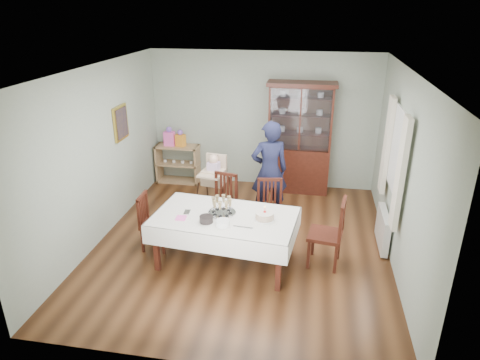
% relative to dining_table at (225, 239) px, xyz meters
% --- Properties ---
extents(floor, '(5.00, 5.00, 0.00)m').
position_rel_dining_table_xyz_m(floor, '(0.15, 0.56, -0.38)').
color(floor, '#593319').
rests_on(floor, ground).
extents(room_shell, '(5.00, 5.00, 5.00)m').
position_rel_dining_table_xyz_m(room_shell, '(0.15, 1.09, 1.32)').
color(room_shell, '#9EAA99').
rests_on(room_shell, floor).
extents(dining_table, '(2.11, 1.35, 0.76)m').
position_rel_dining_table_xyz_m(dining_table, '(0.00, 0.00, 0.00)').
color(dining_table, '#471B11').
rests_on(dining_table, floor).
extents(china_cabinet, '(1.30, 0.48, 2.18)m').
position_rel_dining_table_xyz_m(china_cabinet, '(0.90, 2.82, 0.74)').
color(china_cabinet, '#471B11').
rests_on(china_cabinet, floor).
extents(sideboard, '(0.90, 0.38, 0.80)m').
position_rel_dining_table_xyz_m(sideboard, '(-1.60, 2.84, 0.02)').
color(sideboard, tan).
rests_on(sideboard, floor).
extents(picture_frame, '(0.04, 0.48, 0.58)m').
position_rel_dining_table_xyz_m(picture_frame, '(-2.07, 1.36, 1.27)').
color(picture_frame, gold).
rests_on(picture_frame, room_shell).
extents(window, '(0.04, 1.02, 1.22)m').
position_rel_dining_table_xyz_m(window, '(2.37, 0.86, 1.17)').
color(window, white).
rests_on(window, room_shell).
extents(curtain_left, '(0.07, 0.30, 1.55)m').
position_rel_dining_table_xyz_m(curtain_left, '(2.31, 0.24, 1.07)').
color(curtain_left, silver).
rests_on(curtain_left, room_shell).
extents(curtain_right, '(0.07, 0.30, 1.55)m').
position_rel_dining_table_xyz_m(curtain_right, '(2.31, 1.48, 1.07)').
color(curtain_right, silver).
rests_on(curtain_right, room_shell).
extents(radiator, '(0.10, 0.80, 0.55)m').
position_rel_dining_table_xyz_m(radiator, '(2.31, 0.86, -0.08)').
color(radiator, white).
rests_on(radiator, floor).
extents(chair_far_left, '(0.51, 0.51, 0.95)m').
position_rel_dining_table_xyz_m(chair_far_left, '(-0.26, 0.97, -0.10)').
color(chair_far_left, '#471B11').
rests_on(chair_far_left, floor).
extents(chair_far_right, '(0.48, 0.48, 0.94)m').
position_rel_dining_table_xyz_m(chair_far_right, '(0.55, 0.89, -0.11)').
color(chair_far_right, '#471B11').
rests_on(chair_far_right, floor).
extents(chair_end_left, '(0.40, 0.40, 0.88)m').
position_rel_dining_table_xyz_m(chair_end_left, '(-1.15, 0.22, -0.12)').
color(chair_end_left, '#471B11').
rests_on(chair_end_left, floor).
extents(chair_end_right, '(0.53, 0.53, 1.03)m').
position_rel_dining_table_xyz_m(chair_end_right, '(1.44, 0.21, -0.08)').
color(chair_end_right, '#471B11').
rests_on(chair_end_right, floor).
extents(woman, '(0.74, 0.61, 1.75)m').
position_rel_dining_table_xyz_m(woman, '(0.46, 1.54, 0.49)').
color(woman, black).
rests_on(woman, floor).
extents(high_chair, '(0.58, 0.58, 1.13)m').
position_rel_dining_table_xyz_m(high_chair, '(-0.50, 1.49, 0.06)').
color(high_chair, black).
rests_on(high_chair, floor).
extents(champagne_tray, '(0.40, 0.40, 0.24)m').
position_rel_dining_table_xyz_m(champagne_tray, '(-0.06, 0.07, 0.45)').
color(champagne_tray, silver).
rests_on(champagne_tray, dining_table).
extents(birthday_cake, '(0.30, 0.30, 0.20)m').
position_rel_dining_table_xyz_m(birthday_cake, '(0.57, -0.01, 0.43)').
color(birthday_cake, white).
rests_on(birthday_cake, dining_table).
extents(plate_stack_dark, '(0.21, 0.21, 0.09)m').
position_rel_dining_table_xyz_m(plate_stack_dark, '(-0.21, -0.22, 0.42)').
color(plate_stack_dark, black).
rests_on(plate_stack_dark, dining_table).
extents(plate_stack_white, '(0.23, 0.23, 0.08)m').
position_rel_dining_table_xyz_m(plate_stack_white, '(0.03, -0.29, 0.42)').
color(plate_stack_white, white).
rests_on(plate_stack_white, dining_table).
extents(napkin_stack, '(0.14, 0.14, 0.02)m').
position_rel_dining_table_xyz_m(napkin_stack, '(-0.58, -0.18, 0.38)').
color(napkin_stack, '#FF5DC0').
rests_on(napkin_stack, dining_table).
extents(cutlery, '(0.11, 0.16, 0.01)m').
position_rel_dining_table_xyz_m(cutlery, '(-0.59, 0.02, 0.38)').
color(cutlery, silver).
rests_on(cutlery, dining_table).
extents(cake_knife, '(0.27, 0.05, 0.01)m').
position_rel_dining_table_xyz_m(cake_knife, '(0.31, -0.29, 0.38)').
color(cake_knife, silver).
rests_on(cake_knife, dining_table).
extents(gift_bag_pink, '(0.22, 0.14, 0.40)m').
position_rel_dining_table_xyz_m(gift_bag_pink, '(-1.75, 2.82, 0.59)').
color(gift_bag_pink, '#FF5DC0').
rests_on(gift_bag_pink, sideboard).
extents(gift_bag_orange, '(0.21, 0.17, 0.35)m').
position_rel_dining_table_xyz_m(gift_bag_orange, '(-1.51, 2.82, 0.57)').
color(gift_bag_orange, orange).
rests_on(gift_bag_orange, sideboard).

